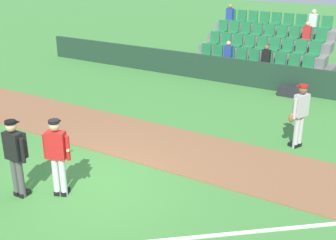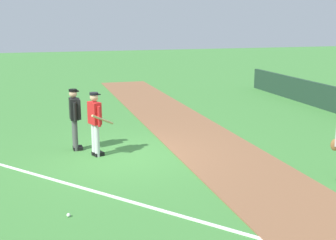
% 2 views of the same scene
% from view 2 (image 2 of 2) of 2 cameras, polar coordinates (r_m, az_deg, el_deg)
% --- Properties ---
extents(ground_plane, '(80.00, 80.00, 0.00)m').
position_cam_2_polar(ground_plane, '(12.17, -5.93, -4.66)').
color(ground_plane, '#42843A').
extents(infield_dirt_path, '(28.00, 2.50, 0.03)m').
position_cam_2_polar(infield_dirt_path, '(12.89, 5.80, -3.57)').
color(infield_dirt_path, brown).
rests_on(infield_dirt_path, ground).
extents(foul_line_chalk, '(9.26, 7.79, 0.01)m').
position_cam_2_polar(foul_line_chalk, '(9.31, -5.52, -10.28)').
color(foul_line_chalk, white).
rests_on(foul_line_chalk, ground).
extents(batter_red_jersey, '(0.75, 0.69, 1.76)m').
position_cam_2_polar(batter_red_jersey, '(12.03, -9.40, -0.19)').
color(batter_red_jersey, silver).
rests_on(batter_red_jersey, ground).
extents(umpire_home_plate, '(0.59, 0.31, 1.76)m').
position_cam_2_polar(umpire_home_plate, '(12.69, -11.95, 0.53)').
color(umpire_home_plate, '#4C4C4C').
rests_on(umpire_home_plate, ground).
extents(baseball, '(0.07, 0.07, 0.07)m').
position_cam_2_polar(baseball, '(8.76, -12.74, -11.90)').
color(baseball, white).
rests_on(baseball, ground).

